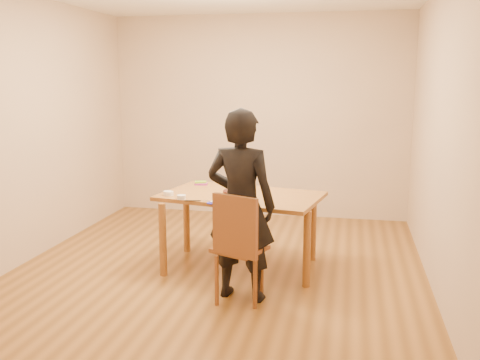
% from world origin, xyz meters
% --- Properties ---
extents(room_shell, '(4.00, 4.50, 2.70)m').
position_xyz_m(room_shell, '(0.00, 0.34, 1.35)').
color(room_shell, brown).
rests_on(room_shell, ground).
extents(dining_table, '(1.66, 1.16, 0.04)m').
position_xyz_m(dining_table, '(0.20, 0.10, 0.73)').
color(dining_table, brown).
rests_on(dining_table, floor).
extents(dining_chair, '(0.49, 0.49, 0.04)m').
position_xyz_m(dining_chair, '(0.35, -0.68, 0.45)').
color(dining_chair, brown).
rests_on(dining_chair, floor).
extents(cake_plate, '(0.32, 0.32, 0.02)m').
position_xyz_m(cake_plate, '(0.17, 0.15, 0.76)').
color(cake_plate, red).
rests_on(cake_plate, dining_table).
extents(cake, '(0.24, 0.24, 0.08)m').
position_xyz_m(cake, '(0.17, 0.15, 0.81)').
color(cake, white).
rests_on(cake, cake_plate).
extents(frosting_dome, '(0.24, 0.24, 0.03)m').
position_xyz_m(frosting_dome, '(0.17, 0.15, 0.86)').
color(frosting_dome, white).
rests_on(frosting_dome, cake).
extents(frosting_tub, '(0.08, 0.08, 0.07)m').
position_xyz_m(frosting_tub, '(0.18, -0.33, 0.79)').
color(frosting_tub, white).
rests_on(frosting_tub, dining_table).
extents(frosting_lid, '(0.10, 0.10, 0.01)m').
position_xyz_m(frosting_lid, '(0.03, -0.34, 0.75)').
color(frosting_lid, '#1A1CAD').
rests_on(frosting_lid, dining_table).
extents(frosting_dollop, '(0.04, 0.04, 0.02)m').
position_xyz_m(frosting_dollop, '(0.03, -0.34, 0.77)').
color(frosting_dollop, white).
rests_on(frosting_dollop, frosting_lid).
extents(ramekin_green, '(0.08, 0.08, 0.04)m').
position_xyz_m(ramekin_green, '(-0.30, -0.23, 0.77)').
color(ramekin_green, white).
rests_on(ramekin_green, dining_table).
extents(ramekin_yellow, '(0.08, 0.08, 0.04)m').
position_xyz_m(ramekin_yellow, '(-0.47, -0.10, 0.77)').
color(ramekin_yellow, white).
rests_on(ramekin_yellow, dining_table).
extents(ramekin_multi, '(0.08, 0.08, 0.04)m').
position_xyz_m(ramekin_multi, '(-0.49, -0.09, 0.77)').
color(ramekin_multi, white).
rests_on(ramekin_multi, dining_table).
extents(candy_box_pink, '(0.14, 0.09, 0.02)m').
position_xyz_m(candy_box_pink, '(-0.31, 0.47, 0.76)').
color(candy_box_pink, '#C52E7E').
rests_on(candy_box_pink, dining_table).
extents(candy_box_green, '(0.13, 0.10, 0.02)m').
position_xyz_m(candy_box_green, '(-0.31, 0.47, 0.78)').
color(candy_box_green, green).
rests_on(candy_box_green, candy_box_pink).
extents(spatula, '(0.15, 0.05, 0.01)m').
position_xyz_m(spatula, '(-0.17, -0.29, 0.75)').
color(spatula, black).
rests_on(spatula, dining_table).
extents(person, '(0.64, 0.47, 1.63)m').
position_xyz_m(person, '(0.35, -0.63, 0.82)').
color(person, black).
rests_on(person, floor).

